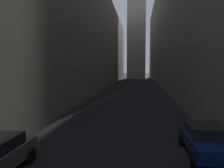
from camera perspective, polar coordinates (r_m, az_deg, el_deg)
ground_plane at (r=43.54m, az=5.21°, el=-1.40°), size 264.00×264.00×0.00m
building_block_left at (r=47.87m, az=-10.72°, el=11.23°), size 15.03×108.00×20.30m
building_block_right at (r=47.01m, az=19.32°, el=13.52°), size 11.03×108.00×24.07m
parked_car_right_third at (r=12.13m, az=22.28°, el=-12.73°), size 1.95×4.17×1.45m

